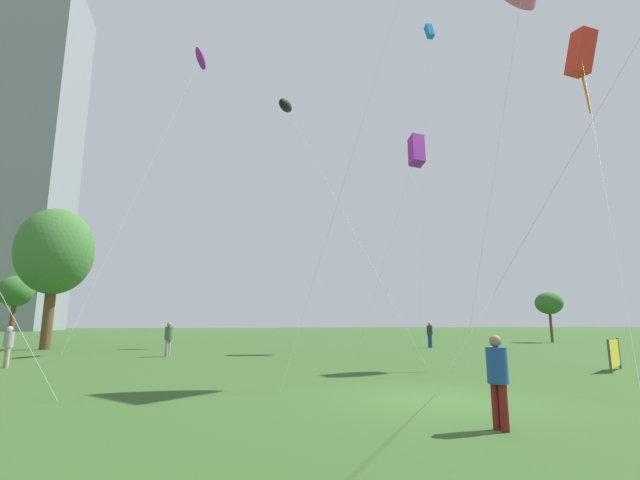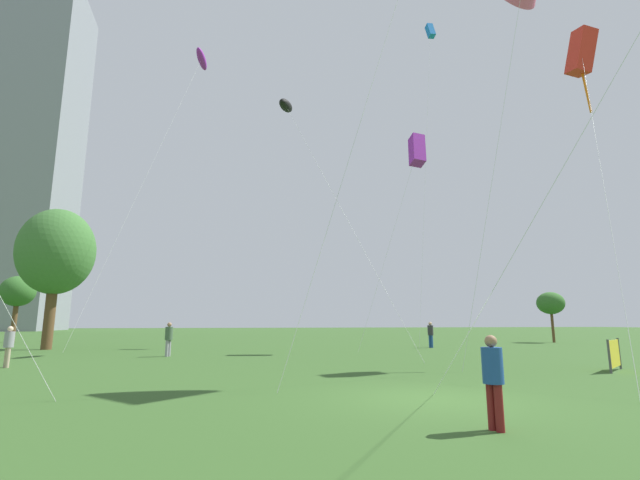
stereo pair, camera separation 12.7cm
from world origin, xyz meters
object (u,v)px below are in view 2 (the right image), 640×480
(person_standing_2, at_px, (493,375))
(kite_flying_0, at_px, (430,32))
(kite_flying_5, at_px, (417,150))
(person_standing_6, at_px, (9,344))
(park_tree_0, at_px, (56,252))
(person_standing_0, at_px, (169,337))
(kite_flying_1, at_px, (581,53))
(park_tree_2, at_px, (18,292))
(kite_flying_3, at_px, (286,106))
(event_banner, at_px, (614,354))
(person_standing_1, at_px, (431,333))
(park_tree_1, at_px, (551,303))
(distant_highrise_0, at_px, (16,150))
(kite_flying_4, at_px, (202,59))

(person_standing_2, relative_size, kite_flying_0, 0.05)
(person_standing_2, bearing_deg, kite_flying_5, 140.67)
(person_standing_6, relative_size, park_tree_0, 0.17)
(person_standing_0, relative_size, kite_flying_5, 0.12)
(kite_flying_1, xyz_separation_m, park_tree_2, (-34.96, 28.96, -10.33))
(kite_flying_3, distance_m, event_banner, 23.21)
(kite_flying_1, xyz_separation_m, kite_flying_5, (-4.32, 9.79, -1.61))
(kite_flying_0, height_order, park_tree_0, kite_flying_0)
(park_tree_2, xyz_separation_m, event_banner, (32.40, -31.41, -3.86))
(kite_flying_0, height_order, kite_flying_5, kite_flying_0)
(person_standing_6, height_order, kite_flying_3, kite_flying_3)
(person_standing_1, distance_m, park_tree_1, 15.53)
(kite_flying_3, xyz_separation_m, park_tree_0, (-14.93, 5.46, -9.68))
(distant_highrise_0, distance_m, event_banner, 120.87)
(kite_flying_4, height_order, distant_highrise_0, distant_highrise_0)
(person_standing_0, bearing_deg, distant_highrise_0, -115.81)
(person_standing_1, height_order, park_tree_1, park_tree_1)
(park_tree_2, height_order, event_banner, park_tree_2)
(person_standing_2, distance_m, person_standing_6, 18.57)
(kite_flying_1, bearing_deg, park_tree_0, 149.26)
(distant_highrise_0, bearing_deg, kite_flying_1, -56.74)
(distant_highrise_0, height_order, event_banner, distant_highrise_0)
(person_standing_1, relative_size, park_tree_2, 0.30)
(park_tree_2, bearing_deg, person_standing_0, -52.84)
(park_tree_0, bearing_deg, person_standing_0, -43.60)
(park_tree_2, bearing_deg, event_banner, -44.11)
(park_tree_2, relative_size, event_banner, 3.46)
(kite_flying_0, relative_size, park_tree_1, 6.65)
(person_standing_1, relative_size, person_standing_2, 1.15)
(kite_flying_4, bearing_deg, park_tree_1, -6.82)
(kite_flying_1, relative_size, park_tree_0, 1.69)
(person_standing_1, bearing_deg, kite_flying_5, -50.94)
(person_standing_0, bearing_deg, event_banner, 93.24)
(park_tree_0, xyz_separation_m, park_tree_2, (-6.96, 12.31, -2.01))
(park_tree_0, bearing_deg, distant_highrise_0, 115.44)
(kite_flying_5, distance_m, distant_highrise_0, 106.53)
(person_standing_2, height_order, park_tree_2, park_tree_2)
(person_standing_6, bearing_deg, park_tree_2, -19.76)
(park_tree_0, bearing_deg, park_tree_2, 119.47)
(person_standing_0, bearing_deg, kite_flying_1, 102.58)
(kite_flying_3, xyz_separation_m, park_tree_1, (25.27, 7.39, -12.73))
(person_standing_2, xyz_separation_m, distant_highrise_0, (-52.18, 103.04, 39.79))
(kite_flying_3, xyz_separation_m, event_banner, (10.52, -13.65, -15.55))
(kite_flying_1, relative_size, park_tree_1, 3.60)
(kite_flying_0, distance_m, park_tree_0, 36.96)
(kite_flying_1, distance_m, park_tree_2, 46.55)
(kite_flying_5, bearing_deg, kite_flying_3, 170.89)
(kite_flying_4, xyz_separation_m, park_tree_2, (-15.45, 6.59, -21.22))
(person_standing_1, relative_size, kite_flying_4, 0.07)
(person_standing_0, bearing_deg, park_tree_1, 143.84)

